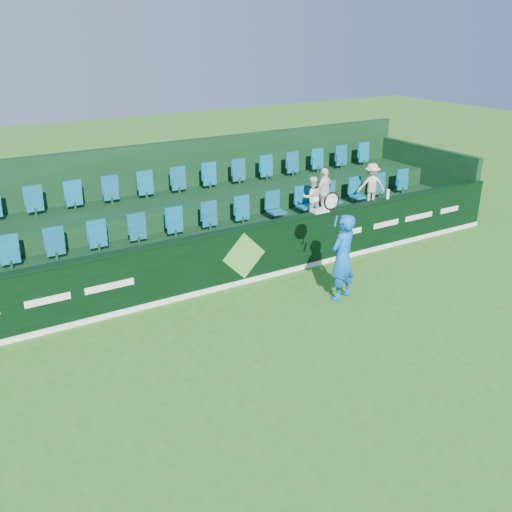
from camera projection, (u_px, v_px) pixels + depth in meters
ground at (355, 364)px, 10.03m from camera, size 60.00×60.00×0.00m
sponsor_hoarding at (242, 255)px, 12.95m from camera, size 16.00×0.25×1.35m
stand_tier_front at (219, 251)px, 13.92m from camera, size 16.00×2.00×0.80m
stand_tier_back at (186, 220)px, 15.34m from camera, size 16.00×1.80×1.30m
stand_rear at (178, 196)px, 15.47m from camera, size 16.00×4.10×2.60m
seat_row_front at (211, 220)px, 13.98m from camera, size 13.50×0.50×0.60m
seat_row_back at (180, 184)px, 15.21m from camera, size 13.50×0.50×0.60m
tennis_player at (342, 257)px, 12.09m from camera, size 1.08×0.63×2.52m
spectator_left at (312, 197)px, 14.91m from camera, size 0.62×0.54×1.10m
spectator_middle at (324, 192)px, 15.07m from camera, size 0.81×0.57×1.28m
spectator_right at (371, 185)px, 15.88m from camera, size 0.89×0.72×1.20m
towel at (320, 211)px, 13.73m from camera, size 0.40×0.26×0.06m
drinks_bottle at (388, 194)px, 14.75m from camera, size 0.08×0.08×0.25m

